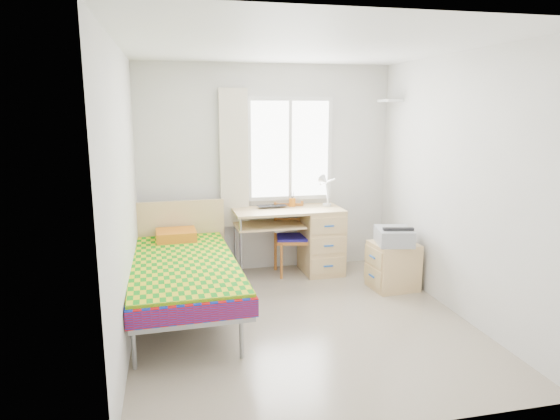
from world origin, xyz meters
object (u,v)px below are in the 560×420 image
object	(u,v)px
bed	(183,268)
cabinet	(393,266)
chair	(292,233)
desk	(316,238)
printer	(394,236)

from	to	relation	value
bed	cabinet	bearing A→B (deg)	1.69
cabinet	chair	bearing A→B (deg)	136.10
desk	chair	size ratio (longest dim) A/B	1.49
bed	desk	size ratio (longest dim) A/B	1.70
cabinet	printer	bearing A→B (deg)	-125.90
chair	cabinet	world-z (taller)	chair
desk	printer	world-z (taller)	desk
bed	chair	world-z (taller)	bed
bed	desk	xyz separation A→B (m)	(1.68, 0.93, -0.02)
printer	cabinet	bearing A→B (deg)	70.29
cabinet	printer	xyz separation A→B (m)	(-0.02, -0.03, 0.37)
bed	desk	distance (m)	1.92
desk	chair	bearing A→B (deg)	168.66
chair	printer	distance (m)	1.31
cabinet	printer	world-z (taller)	printer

